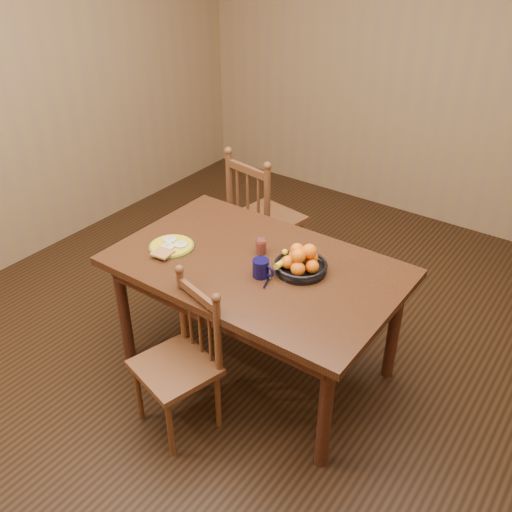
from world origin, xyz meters
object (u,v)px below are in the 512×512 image
Objects in this scene: breakfast_plate at (171,246)px; fruit_bowl at (301,262)px; coffee_mug at (261,268)px; dining_table at (256,276)px; chair_far at (263,218)px; chair_near at (181,362)px.

fruit_bowl reaches higher than breakfast_plate.
coffee_mug is 0.46× the size of fruit_bowl.
dining_table is 0.53m from breakfast_plate.
chair_far is at bearing 123.01° from dining_table.
chair_far reaches higher than coffee_mug.
coffee_mug is (0.65, -0.94, 0.31)m from chair_far.
coffee_mug is at bearing 86.81° from chair_near.
chair_far is at bearing 135.73° from fruit_bowl.
fruit_bowl is at bearing 144.34° from chair_far.
chair_near is at bearing 117.48° from chair_far.
breakfast_plate is 0.77m from fruit_bowl.
breakfast_plate reaches higher than dining_table.
chair_near is 2.97× the size of fruit_bowl.
coffee_mug is 0.22m from fruit_bowl.
breakfast_plate is (0.06, -1.01, 0.28)m from chair_far.
chair_near is (-0.06, -0.58, -0.25)m from dining_table.
chair_near reaches higher than breakfast_plate.
fruit_bowl is at bearing 17.46° from breakfast_plate.
chair_near reaches higher than coffee_mug.
breakfast_plate is at bearing 149.84° from chair_near.
breakfast_plate is (-0.50, -0.15, 0.10)m from dining_table.
chair_far is 1.16m from fruit_bowl.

